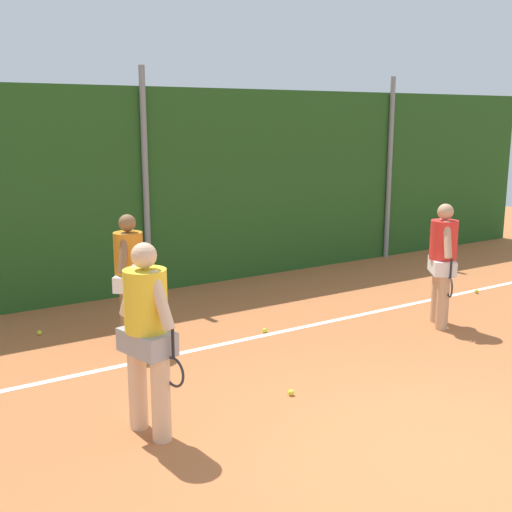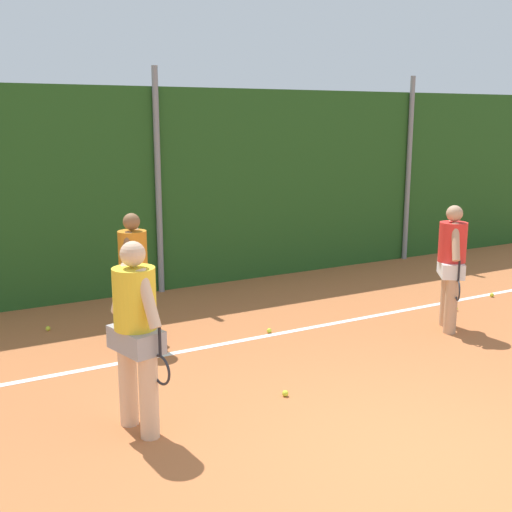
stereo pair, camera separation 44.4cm
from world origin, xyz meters
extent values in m
plane|color=#B76638|center=(0.00, 1.89, 0.00)|extent=(28.56, 28.56, 0.00)
cube|color=#23511E|center=(0.00, 6.42, 1.68)|extent=(18.57, 0.25, 3.37)
cylinder|color=gray|center=(0.00, 6.24, 1.84)|extent=(0.10, 0.10, 3.68)
cylinder|color=gray|center=(5.36, 6.24, 1.84)|extent=(0.10, 0.10, 3.68)
cube|color=white|center=(0.00, 3.42, 0.00)|extent=(13.57, 0.10, 0.01)
cylinder|color=beige|center=(-1.97, 1.87, 0.40)|extent=(0.18, 0.18, 0.79)
cylinder|color=beige|center=(-1.88, 1.53, 0.40)|extent=(0.18, 0.18, 0.79)
cube|color=#99999E|center=(-1.93, 1.70, 0.90)|extent=(0.43, 0.59, 0.21)
cylinder|color=yellow|center=(-1.93, 1.70, 1.29)|extent=(0.39, 0.39, 0.57)
sphere|color=beige|center=(-1.93, 1.70, 1.70)|extent=(0.23, 0.23, 0.23)
cylinder|color=beige|center=(-1.98, 1.91, 1.33)|extent=(0.16, 0.31, 0.53)
cylinder|color=beige|center=(-1.87, 1.49, 1.33)|extent=(0.16, 0.31, 0.53)
cylinder|color=black|center=(-1.80, 1.41, 0.95)|extent=(0.03, 0.03, 0.28)
torus|color=#26262B|center=(-1.80, 1.41, 0.68)|extent=(0.09, 0.28, 0.28)
cylinder|color=tan|center=(2.89, 2.61, 0.38)|extent=(0.17, 0.17, 0.76)
cylinder|color=tan|center=(2.69, 2.34, 0.38)|extent=(0.17, 0.17, 0.76)
cube|color=white|center=(2.79, 2.48, 0.86)|extent=(0.54, 0.58, 0.20)
cylinder|color=red|center=(2.79, 2.48, 1.23)|extent=(0.37, 0.37, 0.54)
sphere|color=tan|center=(2.79, 2.48, 1.62)|extent=(0.22, 0.22, 0.22)
cylinder|color=tan|center=(2.91, 2.65, 1.27)|extent=(0.23, 0.27, 0.52)
cylinder|color=tan|center=(2.67, 2.30, 1.27)|extent=(0.23, 0.27, 0.52)
cylinder|color=black|center=(2.66, 2.21, 0.91)|extent=(0.03, 0.03, 0.28)
torus|color=#26262B|center=(2.66, 2.21, 0.64)|extent=(0.19, 0.24, 0.28)
cylinder|color=#8C603D|center=(-1.28, 3.92, 0.37)|extent=(0.17, 0.17, 0.75)
cylinder|color=#8C603D|center=(-1.07, 4.18, 0.37)|extent=(0.17, 0.17, 0.75)
cube|color=white|center=(-1.18, 4.05, 0.85)|extent=(0.54, 0.57, 0.20)
cylinder|color=orange|center=(-1.18, 4.05, 1.21)|extent=(0.37, 0.37, 0.53)
sphere|color=#8C603D|center=(-1.18, 4.05, 1.60)|extent=(0.22, 0.22, 0.22)
cylinder|color=#8C603D|center=(-1.30, 3.88, 1.25)|extent=(0.23, 0.26, 0.51)
cylinder|color=#8C603D|center=(-1.05, 4.21, 1.25)|extent=(0.23, 0.26, 0.51)
sphere|color=#CCDB33|center=(4.63, 3.31, 0.03)|extent=(0.07, 0.07, 0.07)
sphere|color=#CCDB33|center=(3.54, 3.04, 0.03)|extent=(0.07, 0.07, 0.07)
sphere|color=#CCDB33|center=(-2.10, 5.07, 0.03)|extent=(0.07, 0.07, 0.07)
sphere|color=#CCDB33|center=(-0.34, 1.68, 0.03)|extent=(0.07, 0.07, 0.07)
sphere|color=#CCDB33|center=(0.53, 3.52, 0.03)|extent=(0.07, 0.07, 0.07)
camera|label=1|loc=(-4.02, -3.45, 2.88)|focal=44.91mm
camera|label=2|loc=(-3.64, -3.68, 2.88)|focal=44.91mm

